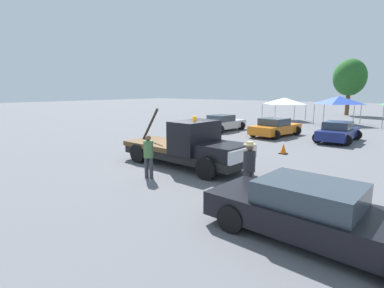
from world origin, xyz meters
TOP-DOWN VIEW (x-y plane):
  - ground_plane at (0.00, 0.00)m, footprint 160.00×160.00m
  - tow_truck at (0.37, -0.02)m, footprint 6.33×2.44m
  - foreground_car at (6.74, -3.38)m, footprint 5.22×2.22m
  - person_near_truck at (4.18, -1.73)m, footprint 0.40×0.40m
  - person_at_hood at (0.19, -2.29)m, footprint 0.37×0.37m
  - parked_car_silver at (-4.98, 10.97)m, footprint 2.52×4.64m
  - parked_car_orange at (-0.34, 10.92)m, footprint 2.84×4.64m
  - parked_car_navy at (3.86, 11.25)m, footprint 2.39×4.31m
  - canopy_tent_white at (-4.30, 22.59)m, footprint 3.65×3.65m
  - canopy_tent_blue at (1.34, 22.03)m, footprint 3.55×3.55m
  - tree_left at (-0.38, 34.89)m, footprint 4.17×4.17m
  - traffic_cone at (2.54, 5.28)m, footprint 0.40×0.40m

SIDE VIEW (x-z plane):
  - ground_plane at x=0.00m, z-range 0.00..0.00m
  - traffic_cone at x=2.54m, z-range -0.02..0.53m
  - parked_car_navy at x=3.86m, z-range -0.02..1.32m
  - parked_car_silver at x=-4.98m, z-range -0.02..1.32m
  - parked_car_orange at x=-0.34m, z-range -0.02..1.32m
  - foreground_car at x=6.74m, z-range -0.02..1.32m
  - tow_truck at x=0.37m, z-range -0.35..2.16m
  - person_at_hood at x=0.19m, z-range 0.13..1.82m
  - person_near_truck at x=4.18m, z-range 0.16..1.94m
  - canopy_tent_white at x=-4.30m, z-range 0.90..3.43m
  - canopy_tent_blue at x=1.34m, z-range 1.00..3.79m
  - tree_left at x=-0.38m, z-range 1.27..8.72m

